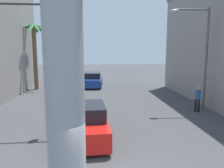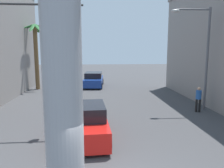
{
  "view_description": "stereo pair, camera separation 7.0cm",
  "coord_description": "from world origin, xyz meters",
  "px_view_note": "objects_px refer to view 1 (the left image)",
  "views": [
    {
      "loc": [
        -0.81,
        -4.87,
        3.95
      ],
      "look_at": [
        0.0,
        4.02,
        2.57
      ],
      "focal_mm": 35.0,
      "sensor_mm": 36.0,
      "label": 1
    },
    {
      "loc": [
        -0.74,
        -4.87,
        3.95
      ],
      "look_at": [
        0.0,
        4.02,
        2.57
      ],
      "focal_mm": 35.0,
      "sensor_mm": 36.0,
      "label": 2
    }
  ],
  "objects_px": {
    "pedestrian_mid_right": "(198,97)",
    "traffic_light_mast": "(3,42)",
    "street_lamp": "(201,49)",
    "car_lead": "(84,121)",
    "palm_tree_far_left": "(35,48)",
    "car_far": "(93,80)"
  },
  "relations": [
    {
      "from": "traffic_light_mast",
      "to": "palm_tree_far_left",
      "type": "height_order",
      "value": "palm_tree_far_left"
    },
    {
      "from": "street_lamp",
      "to": "palm_tree_far_left",
      "type": "relative_size",
      "value": 1.01
    },
    {
      "from": "traffic_light_mast",
      "to": "pedestrian_mid_right",
      "type": "height_order",
      "value": "traffic_light_mast"
    },
    {
      "from": "street_lamp",
      "to": "palm_tree_far_left",
      "type": "xyz_separation_m",
      "value": [
        -12.65,
        8.97,
        0.08
      ]
    },
    {
      "from": "traffic_light_mast",
      "to": "pedestrian_mid_right",
      "type": "distance_m",
      "value": 11.63
    },
    {
      "from": "car_far",
      "to": "palm_tree_far_left",
      "type": "height_order",
      "value": "palm_tree_far_left"
    },
    {
      "from": "street_lamp",
      "to": "car_lead",
      "type": "relative_size",
      "value": 1.33
    },
    {
      "from": "car_lead",
      "to": "palm_tree_far_left",
      "type": "height_order",
      "value": "palm_tree_far_left"
    },
    {
      "from": "traffic_light_mast",
      "to": "car_lead",
      "type": "distance_m",
      "value": 5.31
    },
    {
      "from": "pedestrian_mid_right",
      "to": "palm_tree_far_left",
      "type": "bearing_deg",
      "value": 142.69
    },
    {
      "from": "traffic_light_mast",
      "to": "street_lamp",
      "type": "bearing_deg",
      "value": 14.42
    },
    {
      "from": "car_lead",
      "to": "car_far",
      "type": "distance_m",
      "value": 14.05
    },
    {
      "from": "car_lead",
      "to": "palm_tree_far_left",
      "type": "distance_m",
      "value": 14.27
    },
    {
      "from": "street_lamp",
      "to": "car_far",
      "type": "distance_m",
      "value": 12.78
    },
    {
      "from": "traffic_light_mast",
      "to": "pedestrian_mid_right",
      "type": "xyz_separation_m",
      "value": [
        10.87,
        2.37,
        -3.39
      ]
    },
    {
      "from": "car_lead",
      "to": "palm_tree_far_left",
      "type": "xyz_separation_m",
      "value": [
        -5.27,
        12.8,
        3.43
      ]
    },
    {
      "from": "traffic_light_mast",
      "to": "car_far",
      "type": "bearing_deg",
      "value": 72.31
    },
    {
      "from": "car_lead",
      "to": "palm_tree_far_left",
      "type": "bearing_deg",
      "value": 112.38
    },
    {
      "from": "car_far",
      "to": "palm_tree_far_left",
      "type": "xyz_separation_m",
      "value": [
        -5.71,
        -1.24,
        3.4
      ]
    },
    {
      "from": "pedestrian_mid_right",
      "to": "traffic_light_mast",
      "type": "bearing_deg",
      "value": -167.72
    },
    {
      "from": "traffic_light_mast",
      "to": "car_lead",
      "type": "bearing_deg",
      "value": -14.71
    },
    {
      "from": "traffic_light_mast",
      "to": "car_lead",
      "type": "height_order",
      "value": "traffic_light_mast"
    }
  ]
}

